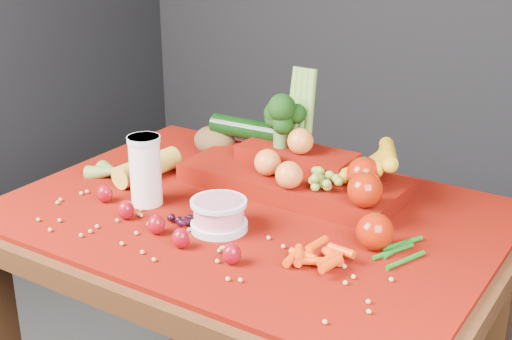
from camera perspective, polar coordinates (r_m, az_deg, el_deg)
The scene contains 12 objects.
table at distance 1.61m, azimuth -0.39°, elevation -6.68°, with size 1.10×0.80×0.75m.
red_cloth at distance 1.57m, azimuth -0.40°, elevation -3.43°, with size 1.05×0.75×0.01m, color #650B03.
milk_glass at distance 1.58m, azimuth -8.85°, elevation 0.16°, with size 0.07×0.07×0.16m.
yogurt_bowl at distance 1.47m, azimuth -2.99°, elevation -3.53°, with size 0.12×0.12×0.06m.
strawberry_scatter at distance 1.50m, azimuth -8.11°, elevation -3.62°, with size 0.44×0.18×0.05m.
dark_grape_cluster at distance 1.49m, azimuth -6.24°, elevation -4.04°, with size 0.06×0.05×0.03m, color black, non-canonical shape.
soybean_scatter at distance 1.42m, azimuth -4.83°, elevation -5.92°, with size 0.84×0.24×0.01m, color tan, non-canonical shape.
corn_ear at distance 1.75m, azimuth -10.58°, elevation -0.01°, with size 0.20×0.24×0.06m.
potato at distance 1.86m, azimuth -3.32°, elevation 2.29°, with size 0.12×0.09×0.08m, color brown.
baby_carrot_pile at distance 1.36m, azimuth 5.36°, elevation -6.57°, with size 0.17×0.17×0.03m, color #DF3A07, non-canonical shape.
green_bean_pile at distance 1.41m, azimuth 11.63°, elevation -6.40°, with size 0.14×0.12×0.01m, color #175C15, non-canonical shape.
produce_mound at distance 1.65m, azimuth 3.84°, elevation 0.20°, with size 0.60×0.35×0.27m.
Camera 1 is at (0.77, -1.19, 1.42)m, focal length 50.00 mm.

